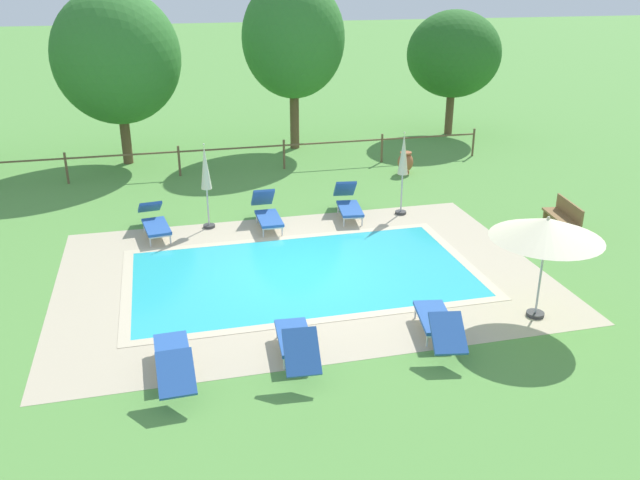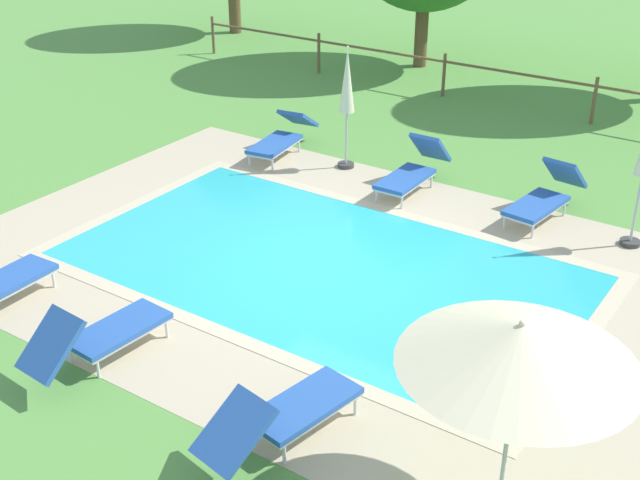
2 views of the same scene
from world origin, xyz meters
TOP-DOWN VIEW (x-y plane):
  - ground_plane at (0.00, 0.00)m, footprint 160.00×160.00m
  - pool_deck_paving at (0.00, 0.00)m, footprint 11.09×7.70m
  - swimming_pool_water at (0.00, 0.00)m, footprint 7.68×4.29m
  - pool_coping_rim at (0.00, 0.00)m, footprint 8.16×4.77m
  - sun_lounger_north_near_steps at (-0.26, 3.29)m, footprint 0.61×1.93m
  - sun_lounger_north_mid at (1.88, -3.49)m, footprint 0.95×2.10m
  - sun_lounger_north_far at (2.14, 3.52)m, footprint 0.84×2.00m
  - sun_lounger_north_end at (-0.90, -3.56)m, footprint 0.74×1.99m
  - sun_lounger_south_near_corner at (-3.28, 3.41)m, footprint 0.87×2.10m
  - patio_umbrella_open_foreground at (4.20, -3.12)m, footprint 2.20×2.20m
  - patio_umbrella_closed_row_west at (-1.84, 3.54)m, footprint 0.32×0.32m
  - perimeter_fence at (-0.54, 8.74)m, footprint 18.31×0.08m

SIDE VIEW (x-z plane):
  - ground_plane at x=0.00m, z-range 0.00..0.00m
  - pool_deck_paving at x=0.00m, z-range 0.00..0.01m
  - swimming_pool_water at x=0.00m, z-range 0.00..0.01m
  - pool_coping_rim at x=0.00m, z-range 0.01..0.01m
  - sun_lounger_south_near_corner at x=-3.28m, z-range -0.03..0.76m
  - sun_lounger_north_mid at x=1.88m, z-range -0.04..0.77m
  - sun_lounger_north_end at x=-0.90m, z-range -0.07..0.83m
  - sun_lounger_north_far at x=2.14m, z-range -0.07..0.84m
  - sun_lounger_north_near_steps at x=-0.26m, z-range -0.08..0.85m
  - perimeter_fence at x=-0.54m, z-range 0.17..1.22m
  - patio_umbrella_closed_row_west at x=-1.84m, z-range 0.39..2.76m
  - patio_umbrella_open_foreground at x=4.20m, z-range 0.83..3.00m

